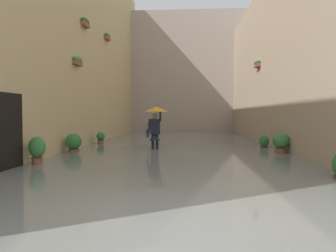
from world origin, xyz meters
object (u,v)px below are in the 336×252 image
object	(u,v)px
potted_plant_far_right	(37,151)
potted_plant_near_left	(264,143)
potted_plant_mid_left	(281,144)
potted_plant_near_right	(74,144)
potted_plant_mid_right	(101,139)
person_wading	(156,120)

from	to	relation	value
potted_plant_far_right	potted_plant_near_left	size ratio (longest dim) A/B	1.33
potted_plant_far_right	potted_plant_mid_left	xyz separation A→B (m)	(-7.77, -3.08, -0.05)
potted_plant_near_right	potted_plant_mid_right	world-z (taller)	potted_plant_near_right
person_wading	potted_plant_far_right	distance (m)	5.09
potted_plant_far_right	potted_plant_mid_right	size ratio (longest dim) A/B	1.29
potted_plant_mid_left	potted_plant_near_right	bearing A→B (deg)	2.21
potted_plant_far_right	potted_plant_near_left	xyz separation A→B (m)	(-7.58, -4.79, -0.19)
person_wading	potted_plant_mid_left	size ratio (longest dim) A/B	2.19
person_wading	potted_plant_mid_left	world-z (taller)	person_wading
potted_plant_near_right	potted_plant_far_right	bearing A→B (deg)	89.68
potted_plant_mid_right	potted_plant_mid_left	world-z (taller)	potted_plant_mid_left
person_wading	potted_plant_mid_right	distance (m)	3.71
potted_plant_near_left	potted_plant_mid_left	bearing A→B (deg)	96.26
person_wading	potted_plant_near_right	size ratio (longest dim) A/B	2.23
potted_plant_near_left	person_wading	bearing A→B (deg)	9.28
potted_plant_far_right	potted_plant_mid_right	bearing A→B (deg)	-90.78
potted_plant_near_left	potted_plant_mid_left	world-z (taller)	potted_plant_mid_left
person_wading	potted_plant_far_right	bearing A→B (deg)	53.51
potted_plant_far_right	potted_plant_near_right	size ratio (longest dim) A/B	1.10
person_wading	potted_plant_far_right	world-z (taller)	person_wading
potted_plant_mid_right	potted_plant_far_right	bearing A→B (deg)	89.22
potted_plant_mid_right	potted_plant_mid_left	size ratio (longest dim) A/B	0.84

